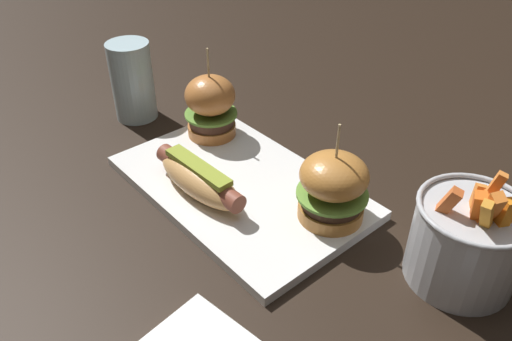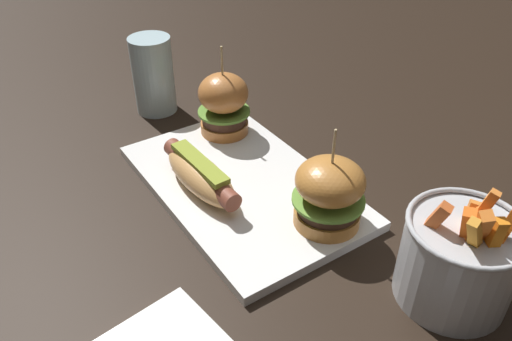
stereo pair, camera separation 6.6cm
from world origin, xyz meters
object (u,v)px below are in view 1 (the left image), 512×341
at_px(slider_left, 211,106).
at_px(fries_bucket, 467,241).
at_px(water_glass, 130,82).
at_px(hot_dog, 199,178).
at_px(platter_main, 240,187).
at_px(slider_right, 333,187).

distance_m(slider_left, fries_bucket, 0.42).
height_order(fries_bucket, water_glass, fries_bucket).
xyz_separation_m(hot_dog, water_glass, (-0.27, 0.05, 0.03)).
relative_size(platter_main, water_glass, 2.66).
bearing_deg(slider_right, slider_left, 178.47).
bearing_deg(fries_bucket, water_glass, -170.82).
height_order(hot_dog, water_glass, water_glass).
relative_size(slider_right, water_glass, 1.01).
bearing_deg(fries_bucket, slider_right, -164.00).
relative_size(slider_left, slider_right, 1.07).
relative_size(slider_left, water_glass, 1.08).
height_order(platter_main, fries_bucket, fries_bucket).
distance_m(fries_bucket, water_glass, 0.58).
relative_size(hot_dog, slider_left, 1.13).
xyz_separation_m(hot_dog, slider_right, (0.15, 0.10, 0.02)).
bearing_deg(platter_main, slider_right, 18.23).
height_order(slider_left, slider_right, slider_left).
bearing_deg(slider_right, platter_main, -161.77).
xyz_separation_m(slider_left, fries_bucket, (0.42, 0.04, -0.01)).
bearing_deg(slider_left, platter_main, -20.97).
distance_m(hot_dog, fries_bucket, 0.34).
distance_m(slider_left, water_glass, 0.16).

